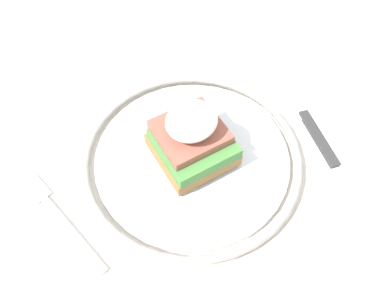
{
  "coord_description": "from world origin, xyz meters",
  "views": [
    {
      "loc": [
        -0.13,
        -0.18,
        1.15
      ],
      "look_at": [
        -0.0,
        0.04,
        0.78
      ],
      "focal_mm": 35.0,
      "sensor_mm": 36.0,
      "label": 1
    }
  ],
  "objects_px": {
    "sandwich": "(192,138)",
    "plate": "(192,156)",
    "knife": "(304,115)",
    "fork": "(59,217)"
  },
  "relations": [
    {
      "from": "sandwich",
      "to": "plate",
      "type": "bearing_deg",
      "value": -133.23
    },
    {
      "from": "plate",
      "to": "knife",
      "type": "distance_m",
      "value": 0.17
    },
    {
      "from": "plate",
      "to": "sandwich",
      "type": "relative_size",
      "value": 3.08
    },
    {
      "from": "sandwich",
      "to": "fork",
      "type": "bearing_deg",
      "value": 177.19
    },
    {
      "from": "knife",
      "to": "plate",
      "type": "bearing_deg",
      "value": 174.62
    },
    {
      "from": "plate",
      "to": "fork",
      "type": "relative_size",
      "value": 1.77
    },
    {
      "from": "plate",
      "to": "knife",
      "type": "relative_size",
      "value": 1.32
    },
    {
      "from": "fork",
      "to": "knife",
      "type": "xyz_separation_m",
      "value": [
        0.34,
        -0.02,
        0.0
      ]
    },
    {
      "from": "sandwich",
      "to": "knife",
      "type": "relative_size",
      "value": 0.43
    },
    {
      "from": "sandwich",
      "to": "knife",
      "type": "bearing_deg",
      "value": -5.48
    }
  ]
}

